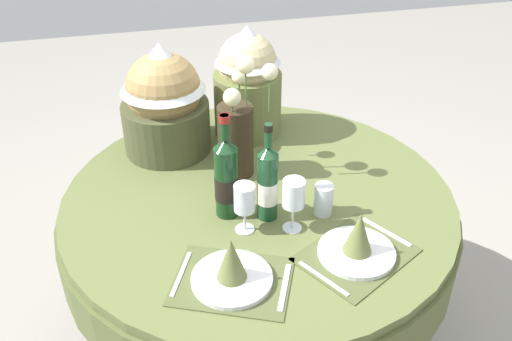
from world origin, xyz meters
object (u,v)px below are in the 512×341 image
Objects in this scene: place_setting_left at (232,270)px; gift_tub_back_centre at (248,77)px; dining_table at (258,225)px; flower_vase at (237,131)px; wine_glass_left at (244,199)px; gift_tub_back_left at (164,96)px; wine_bottle_left at (266,183)px; tumbler_near_left at (324,200)px; place_setting_right at (358,244)px; wine_glass_right at (294,195)px; wine_bottle_centre at (226,178)px.

place_setting_left is 0.90× the size of gift_tub_back_centre.
dining_table is at bearing 66.30° from place_setting_left.
flower_vase is at bearing 76.27° from place_setting_left.
gift_tub_back_left reaches higher than wine_glass_left.
dining_table is 4.01× the size of wine_bottle_left.
wine_glass_left is 0.39× the size of gift_tub_back_left.
flower_vase is 1.04× the size of gift_tub_back_left.
gift_tub_back_left is (-0.28, 0.39, 0.37)m from dining_table.
wine_bottle_left is 0.77× the size of gift_tub_back_centre.
place_setting_right is at bearing -82.09° from tumbler_near_left.
gift_tub_back_left reaches higher than place_setting_left.
dining_table is 0.36m from flower_vase.
gift_tub_back_left is (-0.49, 0.78, 0.18)m from place_setting_right.
place_setting_left is 0.25m from wine_glass_left.
wine_bottle_left is 0.21m from tumbler_near_left.
gift_tub_back_left is at bearing 124.93° from dining_table.
wine_glass_right is 0.70m from gift_tub_back_left.
place_setting_right is 0.38m from wine_glass_left.
gift_tub_back_left reaches higher than wine_glass_right.
wine_bottle_left reaches higher than place_setting_left.
wine_bottle_left is 0.79× the size of gift_tub_back_left.
place_setting_right is 0.35m from wine_bottle_left.
tumbler_near_left is at bearing 5.16° from wine_glass_left.
flower_vase is at bearing 69.91° from wine_bottle_centre.
flower_vase is 0.35m from wine_glass_left.
wine_bottle_centre is 1.99× the size of wine_glass_right.
place_setting_left is 0.34m from wine_bottle_centre.
gift_tub_back_left is at bearing 117.42° from wine_bottle_left.
place_setting_right is 2.24× the size of wine_glass_right.
flower_vase is at bearing -45.01° from gift_tub_back_left.
dining_table is 3.42× the size of place_setting_left.
flower_vase reaches higher than place_setting_right.
wine_bottle_left is at bearing 129.07° from wine_glass_right.
place_setting_left is 1.17× the size of wine_bottle_left.
flower_vase is at bearing 81.72° from wine_glass_left.
wine_glass_right is at bearing -74.42° from flower_vase.
dining_table is 3.35× the size of place_setting_right.
flower_vase reaches higher than wine_bottle_centre.
wine_glass_left is 0.29m from tumbler_near_left.
tumbler_near_left is at bearing 23.87° from wine_glass_right.
gift_tub_back_centre is at bearing 81.70° from dining_table.
gift_tub_back_centre is at bearing 89.65° from wine_glass_right.
gift_tub_back_centre is (0.07, 0.59, 0.11)m from wine_bottle_left.
dining_table is 12.55× the size of tumbler_near_left.
place_setting_left is 0.90× the size of flower_vase.
place_setting_right reaches higher than tumbler_near_left.
place_setting_left is at bearing -113.70° from dining_table.
wine_bottle_centre is at bearing 158.85° from wine_bottle_left.
place_setting_left is at bearing -121.99° from wine_bottle_left.
gift_tub_back_centre reaches higher than wine_bottle_left.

